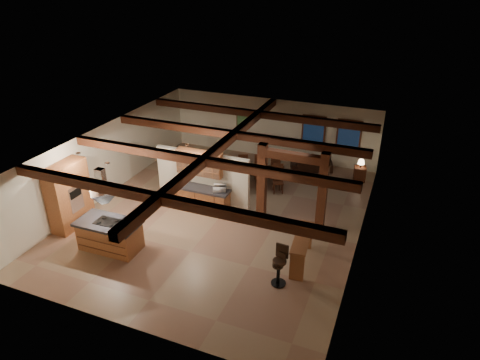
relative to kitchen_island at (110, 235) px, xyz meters
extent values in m
plane|color=tan|center=(2.52, 3.28, -0.52)|extent=(12.00, 12.00, 0.00)
plane|color=silver|center=(2.52, 9.28, 0.93)|extent=(10.00, 0.00, 10.00)
plane|color=silver|center=(2.52, -2.72, 0.93)|extent=(10.00, 0.00, 10.00)
plane|color=silver|center=(-2.48, 3.28, 0.93)|extent=(0.00, 12.00, 12.00)
plane|color=silver|center=(7.52, 3.28, 0.93)|extent=(0.00, 12.00, 12.00)
plane|color=#361811|center=(2.52, 3.28, 2.38)|extent=(12.00, 12.00, 0.00)
cube|color=#3B150E|center=(2.52, -0.72, 2.24)|extent=(10.00, 0.25, 0.28)
cube|color=#3B150E|center=(2.52, 1.98, 2.24)|extent=(10.00, 0.25, 0.28)
cube|color=#3B150E|center=(2.52, 4.58, 2.24)|extent=(10.00, 0.25, 0.28)
cube|color=#3B150E|center=(2.52, 7.28, 2.24)|extent=(10.00, 0.25, 0.28)
cube|color=#3B150E|center=(2.52, 3.28, 2.24)|extent=(0.28, 12.00, 0.28)
cube|color=#3B150E|center=(3.92, 3.78, 0.93)|extent=(0.30, 0.30, 2.90)
cube|color=#3B150E|center=(6.12, 3.78, 0.93)|extent=(0.30, 0.30, 2.90)
cube|color=#3B150E|center=(5.02, 3.78, 2.08)|extent=(2.50, 0.28, 0.28)
cube|color=silver|center=(1.52, 3.78, 0.58)|extent=(3.80, 0.18, 2.20)
cube|color=#AC6837|center=(-2.15, 0.68, 0.68)|extent=(0.64, 1.60, 2.40)
cube|color=silver|center=(-1.85, 0.68, 0.63)|extent=(0.06, 0.62, 0.95)
cube|color=black|center=(-1.81, 0.68, 0.83)|extent=(0.01, 0.50, 0.28)
cube|color=#AC6837|center=(1.52, 3.39, -0.09)|extent=(2.40, 0.60, 0.86)
cube|color=black|center=(1.52, 3.39, 0.38)|extent=(2.50, 0.66, 0.08)
cube|color=#AC6837|center=(1.52, 3.60, 1.33)|extent=(1.80, 0.34, 0.95)
cube|color=silver|center=(1.52, 3.42, 1.33)|extent=(1.74, 0.02, 0.90)
pyramid|color=silver|center=(0.00, 0.00, 1.21)|extent=(1.10, 1.10, 0.45)
cube|color=silver|center=(0.00, 0.00, 2.02)|extent=(0.26, 0.22, 0.73)
cube|color=#3B150E|center=(4.52, 9.22, 0.98)|extent=(1.10, 0.05, 1.70)
cube|color=black|center=(4.52, 9.19, 0.98)|extent=(0.95, 0.02, 1.55)
cube|color=#3B150E|center=(6.12, 9.22, 0.98)|extent=(1.10, 0.05, 1.70)
cube|color=black|center=(6.12, 9.19, 0.98)|extent=(0.95, 0.02, 1.55)
cube|color=#3B150E|center=(1.02, 9.22, 1.18)|extent=(0.65, 0.04, 0.85)
cube|color=#255834|center=(1.02, 9.20, 1.18)|extent=(0.55, 0.01, 0.75)
cylinder|color=silver|center=(-0.08, 0.48, 2.35)|extent=(0.16, 0.16, 0.03)
cylinder|color=silver|center=(1.52, 2.78, 2.35)|extent=(0.16, 0.16, 0.03)
cylinder|color=silver|center=(-1.48, 0.78, 2.35)|extent=(0.16, 0.16, 0.03)
cube|color=#AC6837|center=(0.00, 0.00, -0.05)|extent=(1.97, 1.01, 0.93)
cube|color=black|center=(0.00, 0.00, 0.46)|extent=(2.10, 1.14, 0.09)
cube|color=black|center=(0.00, 0.00, 0.50)|extent=(0.82, 0.56, 0.02)
imported|color=#3A1E0E|center=(3.01, 6.19, -0.18)|extent=(2.13, 1.46, 0.69)
imported|color=black|center=(4.71, 8.46, -0.24)|extent=(2.02, 1.32, 0.55)
imported|color=silver|center=(2.42, 3.39, 0.55)|extent=(0.54, 0.45, 0.26)
cube|color=#AC6837|center=(6.02, 1.57, 0.45)|extent=(0.65, 1.93, 0.06)
cube|color=#AC6837|center=(6.10, 0.72, -0.05)|extent=(0.43, 0.13, 0.95)
cube|color=#AC6837|center=(5.94, 2.42, -0.05)|extent=(0.43, 0.13, 0.95)
cube|color=#3B150E|center=(6.89, 8.21, -0.21)|extent=(0.58, 0.58, 0.63)
cylinder|color=black|center=(6.89, 8.21, 0.19)|extent=(0.06, 0.06, 0.17)
cone|color=#FFD199|center=(6.89, 8.21, 0.36)|extent=(0.30, 0.30, 0.19)
cylinder|color=black|center=(5.62, 0.36, 0.13)|extent=(0.32, 0.32, 0.06)
cube|color=black|center=(5.67, 0.50, 0.33)|extent=(0.30, 0.12, 0.36)
cylinder|color=black|center=(5.62, 0.36, -0.20)|extent=(0.05, 0.05, 0.63)
cylinder|color=black|center=(5.62, 0.36, -0.50)|extent=(0.36, 0.36, 0.03)
cylinder|color=black|center=(5.67, 0.35, 0.28)|extent=(0.40, 0.40, 0.08)
cube|color=black|center=(5.68, 0.54, 0.54)|extent=(0.38, 0.07, 0.45)
cylinder|color=black|center=(5.67, 0.35, -0.12)|extent=(0.07, 0.07, 0.78)
cylinder|color=black|center=(5.67, 0.35, -0.50)|extent=(0.45, 0.45, 0.03)
cube|color=#3B150E|center=(2.64, 5.26, -0.07)|extent=(0.55, 0.55, 0.06)
cube|color=#3B150E|center=(2.56, 5.46, 0.30)|extent=(0.41, 0.21, 0.75)
cylinder|color=#3B150E|center=(2.55, 5.04, -0.31)|extent=(0.05, 0.05, 0.42)
cylinder|color=#3B150E|center=(2.86, 5.18, -0.31)|extent=(0.05, 0.05, 0.42)
cylinder|color=#3B150E|center=(2.42, 5.35, -0.31)|extent=(0.05, 0.05, 0.42)
cylinder|color=#3B150E|center=(2.73, 5.49, -0.31)|extent=(0.05, 0.05, 0.42)
cube|color=#3B150E|center=(2.09, 6.56, -0.07)|extent=(0.55, 0.55, 0.06)
cube|color=#3B150E|center=(2.17, 6.36, 0.30)|extent=(0.41, 0.21, 0.75)
cylinder|color=#3B150E|center=(2.18, 6.78, -0.31)|extent=(0.05, 0.05, 0.42)
cylinder|color=#3B150E|center=(1.86, 6.65, -0.31)|extent=(0.05, 0.05, 0.42)
cylinder|color=#3B150E|center=(2.31, 6.47, -0.31)|extent=(0.05, 0.05, 0.42)
cylinder|color=#3B150E|center=(2.00, 6.33, -0.31)|extent=(0.05, 0.05, 0.42)
cube|color=#3B150E|center=(3.29, 5.54, -0.07)|extent=(0.55, 0.55, 0.06)
cube|color=#3B150E|center=(3.20, 5.73, 0.30)|extent=(0.41, 0.21, 0.75)
cylinder|color=#3B150E|center=(3.20, 5.32, -0.31)|extent=(0.05, 0.05, 0.42)
cylinder|color=#3B150E|center=(3.51, 5.45, -0.31)|extent=(0.05, 0.05, 0.42)
cylinder|color=#3B150E|center=(3.06, 5.63, -0.31)|extent=(0.05, 0.05, 0.42)
cylinder|color=#3B150E|center=(3.38, 5.76, -0.31)|extent=(0.05, 0.05, 0.42)
cube|color=#3B150E|center=(2.73, 6.83, -0.07)|extent=(0.55, 0.55, 0.06)
cube|color=#3B150E|center=(2.82, 6.64, 0.30)|extent=(0.41, 0.21, 0.75)
cylinder|color=#3B150E|center=(2.82, 7.06, -0.31)|extent=(0.05, 0.05, 0.42)
cylinder|color=#3B150E|center=(2.51, 6.92, -0.31)|extent=(0.05, 0.05, 0.42)
cylinder|color=#3B150E|center=(2.96, 6.74, -0.31)|extent=(0.05, 0.05, 0.42)
cylinder|color=#3B150E|center=(2.64, 6.61, -0.31)|extent=(0.05, 0.05, 0.42)
cube|color=#3B150E|center=(3.93, 5.82, -0.07)|extent=(0.55, 0.55, 0.06)
cube|color=#3B150E|center=(3.85, 6.01, 0.30)|extent=(0.41, 0.21, 0.75)
cylinder|color=#3B150E|center=(3.84, 5.59, -0.31)|extent=(0.05, 0.05, 0.42)
cylinder|color=#3B150E|center=(4.16, 5.73, -0.31)|extent=(0.05, 0.05, 0.42)
cylinder|color=#3B150E|center=(3.71, 5.91, -0.31)|extent=(0.05, 0.05, 0.42)
cylinder|color=#3B150E|center=(4.02, 6.04, -0.31)|extent=(0.05, 0.05, 0.42)
cube|color=#3B150E|center=(3.38, 7.11, -0.07)|extent=(0.55, 0.55, 0.06)
cube|color=#3B150E|center=(3.46, 6.91, 0.30)|extent=(0.41, 0.21, 0.75)
cylinder|color=#3B150E|center=(3.47, 7.33, -0.31)|extent=(0.05, 0.05, 0.42)
cylinder|color=#3B150E|center=(3.16, 7.20, -0.31)|extent=(0.05, 0.05, 0.42)
cylinder|color=#3B150E|center=(3.60, 7.02, -0.31)|extent=(0.05, 0.05, 0.42)
cylinder|color=#3B150E|center=(3.29, 6.88, -0.31)|extent=(0.05, 0.05, 0.42)
camera|label=1|loc=(8.32, -9.26, 7.84)|focal=32.00mm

